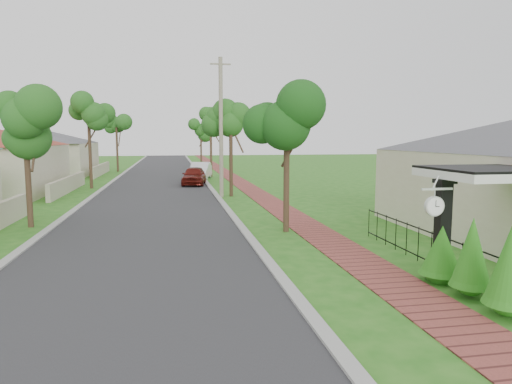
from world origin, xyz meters
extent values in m
plane|color=#256818|center=(0.00, 0.00, 0.00)|extent=(160.00, 160.00, 0.00)
cube|color=#28282B|center=(-3.00, 20.00, 0.00)|extent=(7.00, 120.00, 0.02)
cube|color=#9E9E99|center=(0.65, 20.00, 0.00)|extent=(0.30, 120.00, 0.10)
cube|color=#9E9E99|center=(-6.65, 20.00, 0.00)|extent=(0.30, 120.00, 0.10)
cube|color=brown|center=(3.25, 20.00, 0.00)|extent=(1.50, 120.00, 0.03)
cube|color=white|center=(5.85, -1.00, 2.62)|extent=(2.90, 2.60, 0.20)
cube|color=black|center=(5.85, -1.00, 2.75)|extent=(2.90, 2.60, 0.06)
cube|color=black|center=(4.55, -1.00, 1.26)|extent=(0.30, 0.30, 2.52)
cube|color=black|center=(4.55, -1.00, 0.12)|extent=(0.48, 0.48, 0.24)
cube|color=black|center=(4.55, -1.00, 2.46)|extent=(0.42, 0.42, 0.10)
cube|color=black|center=(4.90, 0.00, 0.95)|extent=(0.03, 8.00, 0.03)
cube|color=black|center=(4.90, 0.00, 0.15)|extent=(0.03, 8.00, 0.03)
cylinder|color=black|center=(4.90, -2.67, 0.50)|extent=(0.02, 0.02, 1.00)
cylinder|color=black|center=(4.90, -2.00, 0.50)|extent=(0.02, 0.02, 1.00)
cylinder|color=black|center=(4.90, -1.33, 0.50)|extent=(0.02, 0.02, 1.00)
cylinder|color=black|center=(4.90, -0.67, 0.50)|extent=(0.02, 0.02, 1.00)
cylinder|color=black|center=(4.90, 0.00, 0.50)|extent=(0.02, 0.02, 1.00)
cylinder|color=black|center=(4.90, 0.67, 0.50)|extent=(0.02, 0.02, 1.00)
cylinder|color=black|center=(4.90, 1.33, 0.50)|extent=(0.02, 0.02, 1.00)
cylinder|color=black|center=(4.90, 2.00, 0.50)|extent=(0.02, 0.02, 1.00)
cylinder|color=black|center=(4.90, 2.67, 0.50)|extent=(0.02, 0.02, 1.00)
cylinder|color=black|center=(4.90, 3.33, 0.50)|extent=(0.02, 0.02, 1.00)
cylinder|color=black|center=(4.90, 4.00, 0.50)|extent=(0.02, 0.02, 1.00)
cylinder|color=#382619|center=(1.50, 16.00, 2.27)|extent=(0.22, 0.22, 4.55)
sphere|color=#16521A|center=(1.50, 16.00, 4.68)|extent=(1.70, 1.70, 1.70)
cylinder|color=#382619|center=(1.50, 30.00, 2.45)|extent=(0.22, 0.22, 4.90)
sphere|color=#16521A|center=(1.50, 30.00, 5.04)|extent=(1.70, 1.70, 1.70)
cylinder|color=#382619|center=(1.50, 44.00, 2.10)|extent=(0.22, 0.22, 4.20)
sphere|color=#16521A|center=(1.50, 44.00, 4.32)|extent=(1.70, 1.70, 1.70)
cylinder|color=#382619|center=(-7.50, 8.00, 1.92)|extent=(0.22, 0.22, 3.85)
sphere|color=#16521A|center=(-7.50, 8.00, 3.96)|extent=(1.60, 1.60, 1.60)
cylinder|color=#382619|center=(-7.50, 22.00, 2.45)|extent=(0.22, 0.22, 4.90)
sphere|color=#16521A|center=(-7.50, 22.00, 5.04)|extent=(1.70, 1.70, 1.70)
cylinder|color=#382619|center=(-7.50, 38.00, 2.27)|extent=(0.22, 0.22, 4.55)
sphere|color=#16521A|center=(-7.50, 38.00, 4.68)|extent=(1.70, 1.70, 1.70)
sphere|color=#216514|center=(4.45, -3.45, 0.41)|extent=(0.75, 0.75, 0.75)
cone|color=#216514|center=(4.45, -3.45, 1.15)|extent=(0.85, 0.85, 1.49)
sphere|color=#216514|center=(4.45, -2.29, 0.39)|extent=(0.70, 0.70, 0.70)
cone|color=#216514|center=(4.45, -2.29, 1.09)|extent=(0.79, 0.79, 1.41)
sphere|color=#216514|center=(4.45, -1.17, 0.30)|extent=(0.81, 0.81, 0.81)
cone|color=#216514|center=(4.45, -1.17, 0.85)|extent=(0.93, 0.93, 1.10)
cube|color=#BFB299|center=(-8.60, 20.00, 0.50)|extent=(0.25, 10.00, 1.00)
cube|color=beige|center=(-15.00, 34.00, 1.50)|extent=(11.00, 10.00, 3.00)
pyramid|color=#4C4C51|center=(-15.00, 34.00, 3.80)|extent=(15.56, 15.56, 1.60)
cube|color=#BFB299|center=(-8.60, 34.00, 0.50)|extent=(0.25, 10.00, 1.00)
imported|color=#5B130D|center=(-0.38, 23.03, 0.68)|extent=(2.16, 4.17, 1.36)
imported|color=white|center=(0.40, 27.79, 0.70)|extent=(2.31, 4.47, 1.40)
cylinder|color=#382619|center=(2.20, 5.35, 2.09)|extent=(0.22, 0.22, 4.17)
sphere|color=#1B5217|center=(2.20, 5.35, 4.29)|extent=(2.08, 2.08, 2.08)
cylinder|color=gray|center=(0.90, 15.80, 4.06)|extent=(0.24, 0.24, 8.11)
cube|color=gray|center=(0.90, 15.80, 7.71)|extent=(1.20, 0.08, 0.08)
cube|color=silver|center=(4.10, -1.40, 2.32)|extent=(0.79, 0.05, 0.05)
cylinder|color=silver|center=(4.05, -1.40, 2.14)|extent=(0.02, 0.02, 0.34)
cylinder|color=silver|center=(4.05, -1.40, 1.92)|extent=(0.47, 0.10, 0.47)
cylinder|color=white|center=(4.05, -1.45, 1.92)|extent=(0.40, 0.01, 0.40)
cylinder|color=white|center=(4.05, -1.34, 1.92)|extent=(0.40, 0.01, 0.40)
cube|color=black|center=(4.05, -1.46, 1.99)|extent=(0.02, 0.01, 0.16)
cube|color=black|center=(4.09, -1.46, 1.92)|extent=(0.10, 0.01, 0.02)
camera|label=1|loc=(-1.97, -11.01, 3.52)|focal=32.00mm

